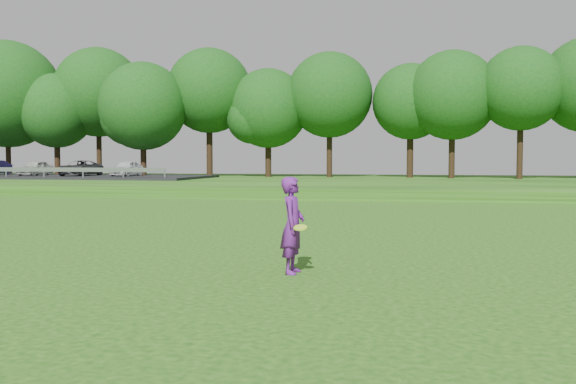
# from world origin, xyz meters

# --- Properties ---
(ground) EXTENTS (140.00, 140.00, 0.00)m
(ground) POSITION_xyz_m (0.00, 0.00, 0.00)
(ground) COLOR #18450D
(ground) RESTS_ON ground
(berm) EXTENTS (130.00, 30.00, 0.60)m
(berm) POSITION_xyz_m (0.00, 34.00, 0.30)
(berm) COLOR #18450D
(berm) RESTS_ON ground
(walking_path) EXTENTS (130.00, 1.60, 0.04)m
(walking_path) POSITION_xyz_m (0.00, 20.00, 0.02)
(walking_path) COLOR gray
(walking_path) RESTS_ON ground
(treeline) EXTENTS (104.00, 7.00, 15.00)m
(treeline) POSITION_xyz_m (0.00, 38.00, 8.10)
(treeline) COLOR #0F4413
(treeline) RESTS_ON berm
(parking_lot) EXTENTS (24.00, 9.00, 1.38)m
(parking_lot) POSITION_xyz_m (-23.84, 32.79, 0.99)
(parking_lot) COLOR black
(parking_lot) RESTS_ON berm
(woman) EXTENTS (0.54, 0.73, 1.80)m
(woman) POSITION_xyz_m (2.69, -1.13, 0.90)
(woman) COLOR #621B7D
(woman) RESTS_ON ground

